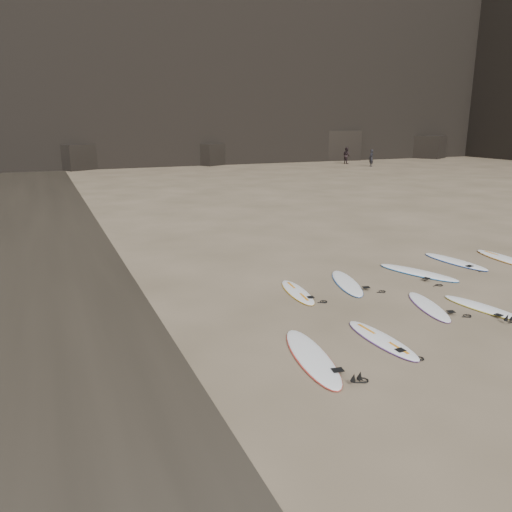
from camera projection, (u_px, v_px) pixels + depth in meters
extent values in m
plane|color=#897559|center=(453.00, 311.00, 12.75)|extent=(240.00, 240.00, 0.00)
cube|color=black|center=(207.00, 154.00, 55.39)|extent=(4.23, 4.46, 2.33)
cube|color=black|center=(334.00, 145.00, 62.60)|extent=(5.95, 5.19, 3.59)
cube|color=black|center=(426.00, 147.00, 65.90)|extent=(5.31, 5.56, 2.88)
cube|color=black|center=(74.00, 157.00, 50.01)|extent=(4.49, 4.76, 2.49)
ellipsoid|color=white|center=(312.00, 356.00, 10.19)|extent=(1.13, 2.84, 0.10)
ellipsoid|color=white|center=(382.00, 339.00, 11.01)|extent=(0.62, 2.33, 0.08)
ellipsoid|color=white|center=(429.00, 306.00, 13.00)|extent=(1.17, 2.28, 0.08)
ellipsoid|color=white|center=(482.00, 307.00, 12.91)|extent=(0.96, 2.28, 0.08)
ellipsoid|color=white|center=(297.00, 292.00, 14.09)|extent=(0.82, 2.26, 0.08)
ellipsoid|color=white|center=(347.00, 283.00, 14.86)|extent=(1.33, 2.58, 0.09)
ellipsoid|color=white|center=(418.00, 272.00, 15.88)|extent=(1.59, 2.74, 0.10)
ellipsoid|color=white|center=(455.00, 261.00, 17.13)|extent=(0.90, 2.62, 0.09)
ellipsoid|color=white|center=(506.00, 259.00, 17.44)|extent=(0.89, 2.73, 0.10)
imported|color=black|center=(371.00, 158.00, 53.26)|extent=(0.50, 0.70, 1.79)
imported|color=black|center=(346.00, 156.00, 56.68)|extent=(0.77, 0.95, 1.84)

